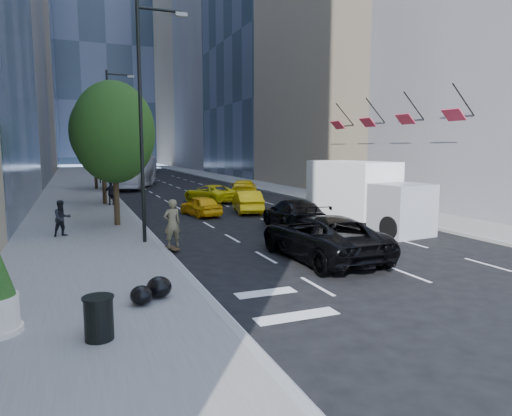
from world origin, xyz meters
name	(u,v)px	position (x,y,z in m)	size (l,w,h in m)	color
ground	(322,252)	(0.00, 0.00, 0.00)	(160.00, 160.00, 0.00)	black
sidewalk_left	(77,192)	(-9.00, 30.00, 0.07)	(6.00, 120.00, 0.15)	slate
sidewalk_right	(264,186)	(10.00, 30.00, 0.07)	(4.00, 120.00, 0.15)	slate
tower_right_mid	(234,4)	(22.00, 74.00, 32.50)	(20.00, 24.00, 65.00)	slate
tower_right_far	(203,64)	(22.00, 98.00, 25.00)	(20.00, 24.00, 50.00)	gray
lamp_near	(145,109)	(-6.32, 4.00, 5.81)	(2.13, 0.22, 10.00)	black
lamp_far	(111,127)	(-6.32, 22.00, 5.81)	(2.13, 0.22, 10.00)	black
tree_near	(114,133)	(-7.20, 9.00, 4.97)	(4.20, 4.20, 7.46)	#2F2212
tree_mid	(102,132)	(-7.20, 19.00, 5.32)	(4.50, 4.50, 7.99)	#2F2212
tree_far	(94,143)	(-7.20, 32.00, 4.62)	(3.90, 3.90, 6.92)	#2F2212
traffic_signal	(99,148)	(-6.40, 40.00, 4.23)	(2.48, 0.53, 5.20)	black
facade_flags	(387,118)	(10.64, 10.00, 6.18)	(1.85, 13.30, 2.05)	black
skateboarder	(172,227)	(-5.60, 2.46, 1.00)	(0.73, 0.48, 1.99)	#6C6343
black_sedan_lincoln	(322,237)	(-0.62, -1.00, 0.85)	(2.82, 6.11, 1.70)	black
black_sedan_mercedes	(294,215)	(1.20, 4.99, 0.79)	(2.21, 5.44, 1.58)	black
taxi_a	(201,206)	(-2.00, 11.50, 0.63)	(1.49, 3.69, 1.26)	yellow
taxi_b	(247,202)	(1.20, 11.79, 0.72)	(1.51, 4.34, 1.43)	yellow
taxi_c	(210,194)	(0.50, 18.00, 0.69)	(2.30, 4.98, 1.38)	yellow
taxi_d	(244,189)	(4.05, 20.15, 0.76)	(2.13, 5.25, 1.52)	yellow
city_bus	(134,171)	(-3.20, 34.26, 1.77)	(2.97, 12.71, 3.54)	white
box_truck	(364,194)	(4.96, 4.32, 1.76)	(3.42, 7.49, 3.46)	white
pedestrian_a	(62,218)	(-9.82, 6.65, 0.99)	(0.81, 0.63, 1.67)	black
pedestrian_b	(111,193)	(-6.80, 18.00, 0.99)	(0.98, 0.41, 1.68)	black
trash_can	(99,319)	(-8.88, -6.00, 0.60)	(0.60, 0.60, 0.90)	black
garbage_bags	(152,290)	(-7.43, -3.87, 0.42)	(1.16, 1.12, 0.58)	black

